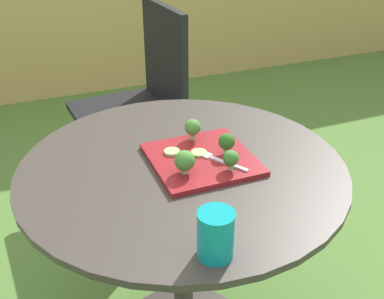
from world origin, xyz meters
name	(u,v)px	position (x,y,z in m)	size (l,w,h in m)	color
patio_table	(183,243)	(0.00, 0.00, 0.43)	(0.85, 0.85, 0.70)	#38332D
patio_chair	(143,92)	(0.17, 0.93, 0.53)	(0.47, 0.47, 0.90)	black
salad_plate	(202,159)	(0.05, -0.01, 0.71)	(0.26, 0.26, 0.01)	maroon
drinking_glass	(216,237)	(-0.06, -0.35, 0.75)	(0.07, 0.07, 0.10)	#0F8C93
fork	(217,160)	(0.08, -0.04, 0.72)	(0.09, 0.14, 0.00)	silver
broccoli_floret_0	(227,142)	(0.12, -0.02, 0.75)	(0.04, 0.04, 0.06)	#99B770
broccoli_floret_1	(185,161)	(-0.02, -0.06, 0.75)	(0.05, 0.05, 0.06)	#99B770
broccoli_floret_2	(193,128)	(0.07, 0.09, 0.75)	(0.05, 0.05, 0.06)	#99B770
broccoli_floret_3	(231,159)	(0.09, -0.09, 0.75)	(0.04, 0.04, 0.05)	#99B770
cucumber_slice_0	(172,152)	(-0.01, 0.04, 0.72)	(0.04, 0.04, 0.01)	#8EB766
cucumber_slice_1	(199,153)	(0.05, 0.01, 0.72)	(0.04, 0.04, 0.01)	#8EB766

